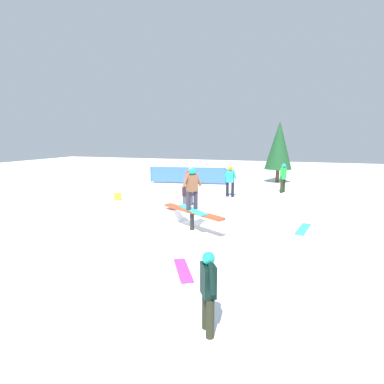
% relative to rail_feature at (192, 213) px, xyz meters
% --- Properties ---
extents(ground_plane, '(60.00, 60.00, 0.00)m').
position_rel_rail_feature_xyz_m(ground_plane, '(0.00, 0.00, -0.57)').
color(ground_plane, white).
extents(rail_feature, '(2.46, 1.60, 0.66)m').
position_rel_rail_feature_xyz_m(rail_feature, '(0.00, 0.00, 0.00)').
color(rail_feature, black).
rests_on(rail_feature, ground).
extents(snow_kicker_ramp, '(2.31, 2.20, 0.48)m').
position_rel_rail_feature_xyz_m(snow_kicker_ramp, '(-1.60, 0.94, -0.33)').
color(snow_kicker_ramp, white).
rests_on(snow_kicker_ramp, ground).
extents(main_rider_on_rail, '(1.31, 1.27, 1.37)m').
position_rel_rail_feature_xyz_m(main_rider_on_rail, '(0.00, 0.00, 0.76)').
color(main_rider_on_rail, '#29C1D1').
rests_on(main_rider_on_rail, rail_feature).
extents(bystander_red, '(0.58, 0.38, 1.47)m').
position_rel_rail_feature_xyz_m(bystander_red, '(-1.91, 5.45, 0.26)').
color(bystander_red, navy).
rests_on(bystander_red, ground).
extents(bystander_black, '(0.36, 0.53, 1.32)m').
position_rel_rail_feature_xyz_m(bystander_black, '(1.90, -4.91, 0.17)').
color(bystander_black, black).
rests_on(bystander_black, ground).
extents(bystander_green, '(0.34, 0.71, 1.60)m').
position_rel_rail_feature_xyz_m(bystander_green, '(2.58, 7.95, 0.33)').
color(bystander_green, black).
rests_on(bystander_green, ground).
extents(bystander_teal, '(0.68, 0.26, 1.55)m').
position_rel_rail_feature_xyz_m(bystander_teal, '(0.07, 5.89, 0.30)').
color(bystander_teal, black).
rests_on(bystander_teal, ground).
extents(loose_snowboard_cyan, '(0.57, 1.44, 0.02)m').
position_rel_rail_feature_xyz_m(loose_snowboard_cyan, '(3.47, 1.20, -0.56)').
color(loose_snowboard_cyan, '#31BBCB').
rests_on(loose_snowboard_cyan, ground).
extents(loose_snowboard_magenta, '(0.86, 1.24, 0.02)m').
position_rel_rail_feature_xyz_m(loose_snowboard_magenta, '(0.78, -2.97, -0.56)').
color(loose_snowboard_magenta, '#D42E98').
rests_on(loose_snowboard_magenta, ground).
extents(folding_chair, '(0.51, 0.51, 0.88)m').
position_rel_rail_feature_xyz_m(folding_chair, '(-1.33, 3.36, -0.15)').
color(folding_chair, '#3F3F44').
rests_on(folding_chair, ground).
extents(backpack_on_snow, '(0.36, 0.31, 0.34)m').
position_rel_rail_feature_xyz_m(backpack_on_snow, '(-4.91, 3.34, -0.40)').
color(backpack_on_snow, yellow).
rests_on(backpack_on_snow, ground).
extents(safety_fence, '(4.94, 0.81, 1.10)m').
position_rel_rail_feature_xyz_m(safety_fence, '(-3.38, 9.18, 0.03)').
color(safety_fence, blue).
rests_on(safety_fence, ground).
extents(pine_tree_far, '(1.79, 1.79, 4.06)m').
position_rel_rail_feature_xyz_m(pine_tree_far, '(2.11, 11.85, 1.90)').
color(pine_tree_far, '#4C331E').
rests_on(pine_tree_far, ground).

